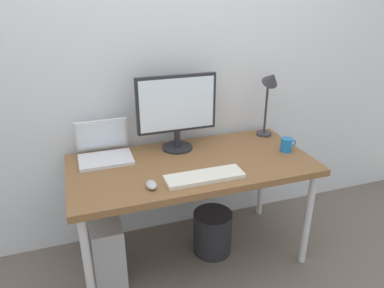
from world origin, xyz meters
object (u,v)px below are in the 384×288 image
(coffee_mug, at_px, (287,145))
(laptop, at_px, (104,149))
(desk_lamp, at_px, (270,89))
(monitor, at_px, (177,108))
(desk, at_px, (192,171))
(wastebasket, at_px, (213,232))
(mouse, at_px, (151,185))
(keyboard, at_px, (205,177))
(computer_tower, at_px, (107,247))

(coffee_mug, bearing_deg, laptop, 165.89)
(desk_lamp, bearing_deg, monitor, -179.92)
(desk, relative_size, wastebasket, 4.87)
(monitor, relative_size, laptop, 1.60)
(desk, bearing_deg, mouse, -144.20)
(keyboard, bearing_deg, desk, 90.25)
(mouse, relative_size, coffee_mug, 0.83)
(keyboard, relative_size, mouse, 4.89)
(laptop, xyz_separation_m, mouse, (0.19, -0.45, -0.04))
(coffee_mug, distance_m, computer_tower, 1.30)
(desk_lamp, xyz_separation_m, coffee_mug, (-0.00, -0.26, -0.30))
(laptop, relative_size, keyboard, 0.73)
(desk, distance_m, monitor, 0.40)
(laptop, bearing_deg, desk, -25.97)
(computer_tower, xyz_separation_m, wastebasket, (0.70, -0.01, -0.06))
(keyboard, height_order, computer_tower, keyboard)
(laptop, relative_size, coffee_mug, 2.96)
(desk, xyz_separation_m, wastebasket, (0.15, -0.00, -0.49))
(wastebasket, bearing_deg, desk_lamp, 25.00)
(monitor, distance_m, mouse, 0.58)
(monitor, relative_size, wastebasket, 1.71)
(mouse, xyz_separation_m, wastebasket, (0.45, 0.21, -0.57))
(desk_lamp, bearing_deg, keyboard, -145.25)
(computer_tower, bearing_deg, monitor, 22.57)
(coffee_mug, bearing_deg, wastebasket, 175.37)
(desk_lamp, relative_size, computer_tower, 1.15)
(coffee_mug, height_order, computer_tower, coffee_mug)
(keyboard, bearing_deg, coffee_mug, 15.38)
(wastebasket, bearing_deg, mouse, -154.50)
(wastebasket, bearing_deg, keyboard, -124.61)
(coffee_mug, bearing_deg, computer_tower, 177.79)
(keyboard, bearing_deg, monitor, 93.46)
(coffee_mug, xyz_separation_m, computer_tower, (-1.18, 0.05, -0.54))
(monitor, distance_m, laptop, 0.51)
(monitor, distance_m, desk_lamp, 0.66)
(keyboard, height_order, coffee_mug, coffee_mug)
(desk, bearing_deg, desk_lamp, 19.45)
(desk_lamp, distance_m, coffee_mug, 0.40)
(monitor, distance_m, keyboard, 0.51)
(desk, distance_m, computer_tower, 0.70)
(laptop, bearing_deg, desk_lamp, -0.83)
(desk, height_order, monitor, monitor)
(desk, height_order, computer_tower, desk)
(computer_tower, bearing_deg, keyboard, -21.53)
(monitor, relative_size, coffee_mug, 4.74)
(desk, height_order, desk_lamp, desk_lamp)
(monitor, height_order, mouse, monitor)
(desk, height_order, wastebasket, desk)
(mouse, distance_m, coffee_mug, 0.94)
(desk_lamp, relative_size, keyboard, 1.09)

